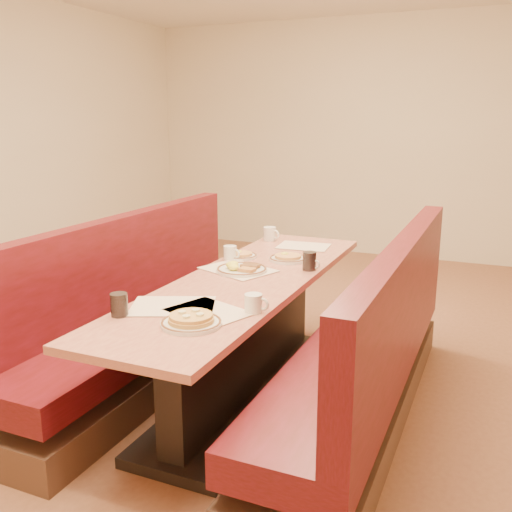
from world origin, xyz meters
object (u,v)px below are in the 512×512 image
at_px(pancake_plate, 191,321).
at_px(coffee_mug_c, 310,263).
at_px(booth_right, 368,361).
at_px(soda_tumbler_mid, 309,261).
at_px(coffee_mug_a, 254,303).
at_px(coffee_mug_d, 270,234).
at_px(soda_tumbler_near, 119,305).
at_px(booth_left, 144,323).
at_px(coffee_mug_b, 230,253).
at_px(eggs_plate, 241,269).
at_px(diner_table, 246,338).

height_order(pancake_plate, coffee_mug_c, coffee_mug_c).
relative_size(booth_right, soda_tumbler_mid, 21.82).
distance_m(coffee_mug_a, soda_tumbler_mid, 0.85).
xyz_separation_m(coffee_mug_c, coffee_mug_d, (-0.55, 0.69, 0.01)).
height_order(soda_tumbler_near, soda_tumbler_mid, soda_tumbler_mid).
bearing_deg(soda_tumbler_near, booth_left, 118.71).
height_order(coffee_mug_b, soda_tumbler_near, soda_tumbler_near).
relative_size(booth_right, eggs_plate, 8.14).
xyz_separation_m(diner_table, coffee_mug_b, (-0.28, 0.36, 0.42)).
bearing_deg(coffee_mug_d, soda_tumbler_near, -77.18).
relative_size(pancake_plate, eggs_plate, 0.91).
relative_size(coffee_mug_b, coffee_mug_d, 0.89).
bearing_deg(booth_left, coffee_mug_b, 38.18).
distance_m(booth_right, coffee_mug_d, 1.48).
height_order(booth_left, eggs_plate, booth_left).
bearing_deg(booth_right, diner_table, 180.00).
xyz_separation_m(eggs_plate, coffee_mug_a, (0.37, -0.64, 0.03)).
distance_m(booth_left, booth_right, 1.46).
bearing_deg(coffee_mug_b, eggs_plate, -42.28).
relative_size(booth_right, soda_tumbler_near, 22.36).
bearing_deg(coffee_mug_b, diner_table, -42.60).
bearing_deg(coffee_mug_c, diner_table, -131.92).
bearing_deg(soda_tumbler_near, coffee_mug_c, 63.76).
bearing_deg(coffee_mug_c, soda_tumbler_mid, 158.97).
xyz_separation_m(diner_table, booth_right, (0.73, 0.00, -0.01)).
distance_m(coffee_mug_b, coffee_mug_d, 0.65).
height_order(pancake_plate, eggs_plate, same).
relative_size(eggs_plate, soda_tumbler_near, 2.75).
xyz_separation_m(booth_left, soda_tumbler_near, (0.45, -0.83, 0.44)).
bearing_deg(pancake_plate, diner_table, 96.68).
relative_size(coffee_mug_c, soda_tumbler_near, 0.96).
xyz_separation_m(eggs_plate, coffee_mug_b, (-0.19, 0.24, 0.03)).
distance_m(coffee_mug_a, coffee_mug_c, 0.85).
xyz_separation_m(booth_left, coffee_mug_b, (0.46, 0.36, 0.44)).
height_order(pancake_plate, soda_tumbler_near, soda_tumbler_near).
distance_m(booth_right, eggs_plate, 0.92).
xyz_separation_m(diner_table, coffee_mug_d, (-0.26, 1.01, 0.43)).
distance_m(coffee_mug_a, coffee_mug_d, 1.63).
bearing_deg(soda_tumbler_mid, soda_tumbler_near, -116.09).
distance_m(booth_right, soda_tumbler_mid, 0.71).
bearing_deg(pancake_plate, coffee_mug_c, 80.39).
height_order(diner_table, soda_tumbler_near, soda_tumbler_near).
bearing_deg(soda_tumbler_mid, coffee_mug_d, 128.05).
height_order(booth_left, soda_tumbler_mid, booth_left).
relative_size(booth_left, soda_tumbler_near, 22.36).
bearing_deg(coffee_mug_c, coffee_mug_a, -90.09).
distance_m(diner_table, coffee_mug_d, 1.13).
xyz_separation_m(diner_table, pancake_plate, (0.09, -0.80, 0.40)).
relative_size(coffee_mug_d, soda_tumbler_mid, 1.18).
distance_m(diner_table, coffee_mug_c, 0.60).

